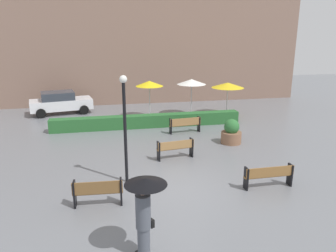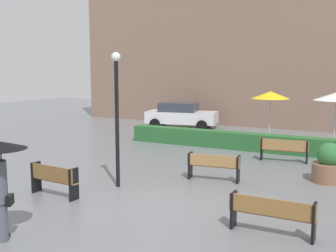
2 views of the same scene
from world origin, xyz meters
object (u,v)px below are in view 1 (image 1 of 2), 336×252
Objects in this scene: bench_back_row at (185,124)px; parked_car at (60,102)px; bench_mid_center at (176,148)px; patio_umbrella_white at (192,82)px; bench_near_left at (98,191)px; patio_umbrella_yellow at (149,84)px; pedestrian_with_umbrella at (144,205)px; patio_umbrella_yellow_far at (228,85)px; bench_near_right at (269,175)px; lamp_post at (125,119)px; planter_pot at (231,133)px.

bench_back_row is 0.42× the size of parked_car.
patio_umbrella_white reaches higher than bench_mid_center.
bench_near_left is 0.65× the size of patio_umbrella_yellow.
bench_near_left is 3.17m from pedestrian_with_umbrella.
bench_back_row is 5.45m from patio_umbrella_yellow_far.
bench_mid_center is at bearing 127.55° from bench_near_right.
parked_car is at bearing 102.88° from pedestrian_with_umbrella.
bench_near_right is 0.46× the size of lamp_post.
patio_umbrella_yellow_far is (5.36, -0.24, -0.23)m from patio_umbrella_yellow.
bench_near_left is 1.28× the size of planter_pot.
bench_mid_center is at bearing 39.89° from lamp_post.
bench_back_row is 0.81× the size of patio_umbrella_yellow_far.
pedestrian_with_umbrella reaches higher than bench_mid_center.
parked_car is (-8.92, 2.45, -1.53)m from patio_umbrella_white.
patio_umbrella_yellow_far reaches higher than bench_mid_center.
patio_umbrella_white is at bearing 61.69° from lamp_post.
bench_mid_center is 0.69× the size of patio_umbrella_yellow.
patio_umbrella_white is at bearing 3.10° from patio_umbrella_yellow.
parked_car is at bearing 156.50° from patio_umbrella_yellow.
lamp_post is 12.07m from patio_umbrella_yellow_far.
bench_near_right is 1.01× the size of bench_back_row.
bench_back_row is at bearing 129.84° from planter_pot.
patio_umbrella_yellow is (2.20, 14.00, 0.91)m from pedestrian_with_umbrella.
patio_umbrella_yellow_far is at bearing -2.60° from patio_umbrella_yellow.
planter_pot is at bearing 37.60° from bench_near_left.
pedestrian_with_umbrella is 0.48× the size of parked_car.
lamp_post is (1.07, 1.66, 1.96)m from bench_near_left.
patio_umbrella_yellow_far is (7.57, 13.76, 0.68)m from pedestrian_with_umbrella.
patio_umbrella_yellow_far is (8.75, 10.96, 1.57)m from bench_near_left.
bench_near_right is at bearing -103.44° from patio_umbrella_yellow_far.
patio_umbrella_yellow reaches higher than patio_umbrella_yellow_far.
lamp_post is (-3.80, -5.81, 1.97)m from bench_back_row.
bench_mid_center is at bearing -89.63° from patio_umbrella_yellow.
parked_car is at bearing 137.45° from planter_pot.
bench_mid_center is 7.78m from patio_umbrella_yellow.
planter_pot is 6.29m from patio_umbrella_yellow_far.
lamp_post is at bearing -148.05° from planter_pot.
bench_near_right is 1.46× the size of planter_pot.
planter_pot is 12.73m from parked_car.
bench_mid_center is at bearing -125.95° from patio_umbrella_yellow_far.
bench_back_row is 0.73× the size of patio_umbrella_white.
planter_pot is at bearing 55.13° from pedestrian_with_umbrella.
bench_back_row is at bearing -110.10° from patio_umbrella_white.
patio_umbrella_yellow_far is at bearing 54.05° from bench_mid_center.
patio_umbrella_yellow_far reaches higher than bench_back_row.
bench_near_left is 0.37× the size of parked_car.
bench_near_left is 2.78m from lamp_post.
pedestrian_with_umbrella is at bearing -149.73° from bench_near_right.
patio_umbrella_yellow is (2.32, 9.55, -0.16)m from lamp_post.
patio_umbrella_white reaches higher than patio_umbrella_yellow_far.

